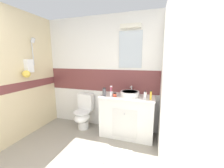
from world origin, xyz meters
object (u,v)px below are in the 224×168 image
Objects in this scene: sink_basin at (130,93)px; toothpaste_tube_upright at (151,95)px; toilet at (84,113)px; mouthwash_bottle at (104,92)px; soap_dispenser at (145,96)px; hair_gel_jar at (115,95)px; toothbrush_cup at (111,93)px.

sink_basin reaches higher than toothpaste_tube_upright.
toilet is (-1.05, -0.01, -0.53)m from sink_basin.
soap_dispenser is at bearing 0.95° from mouthwash_bottle.
mouthwash_bottle is (-0.22, -0.01, 0.04)m from hair_gel_jar.
toothbrush_cup is at bearing -9.27° from toilet.
sink_basin is 0.31m from hair_gel_jar.
hair_gel_jar is 0.46× the size of toothpaste_tube_upright.
mouthwash_bottle is at bearing -162.48° from sink_basin.
toothbrush_cup is 0.76m from toothpaste_tube_upright.
toothbrush_cup is at bearing -159.91° from sink_basin.
toilet is 4.49× the size of toothpaste_tube_upright.
sink_basin reaches higher than hair_gel_jar.
toothpaste_tube_upright is (1.46, -0.14, 0.57)m from toilet.
toothpaste_tube_upright is (0.76, -0.03, 0.02)m from toothbrush_cup.
sink_basin is at bearing 158.91° from toothpaste_tube_upright.
toothbrush_cup is at bearing 178.90° from soap_dispenser.
sink_basin is 2.37× the size of toothpaste_tube_upright.
sink_basin reaches higher than soap_dispenser.
mouthwash_bottle is (-0.80, -0.01, 0.01)m from soap_dispenser.
sink_basin is 5.18× the size of hair_gel_jar.
toilet is at bearing -179.23° from sink_basin.
soap_dispenser is 0.99× the size of toothpaste_tube_upright.
toothbrush_cup is at bearing 168.00° from hair_gel_jar.
sink_basin is 0.44m from toothpaste_tube_upright.
sink_basin is 2.40× the size of soap_dispenser.
mouthwash_bottle is (-0.14, -0.03, 0.02)m from toothbrush_cup.
toothbrush_cup is (-0.35, -0.13, 0.01)m from sink_basin.
toothbrush_cup is 1.29× the size of mouthwash_bottle.
sink_basin is at bearing 17.52° from mouthwash_bottle.
toilet is 0.95m from hair_gel_jar.
toothpaste_tube_upright is at bearing -21.09° from sink_basin.
toothbrush_cup reaches higher than toothpaste_tube_upright.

